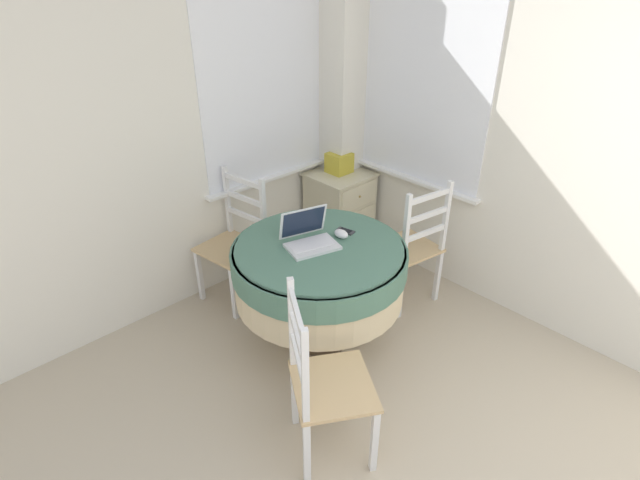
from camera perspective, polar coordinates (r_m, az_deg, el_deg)
corner_room_shell at (r=3.07m, az=8.61°, el=9.79°), size 4.17×5.17×2.55m
round_dining_table at (r=3.14m, az=-0.10°, el=-3.28°), size 1.09×1.09×0.77m
laptop at (r=3.04m, az=-1.26°, el=0.26°), size 0.37×0.34×0.22m
computer_mouse at (r=3.13m, az=2.44°, el=0.71°), size 0.07×0.10×0.05m
cell_phone at (r=3.21m, az=2.92°, el=1.04°), size 0.08×0.13×0.01m
dining_chair_near_back_window at (r=3.73m, az=-9.65°, el=-0.39°), size 0.45×0.48×0.98m
dining_chair_near_right_window at (r=3.68m, az=10.32°, el=-0.88°), size 0.49×0.46×0.98m
dining_chair_camera_near at (r=2.58m, az=0.45°, el=-16.08°), size 0.56×0.57×0.98m
corner_cabinet at (r=4.38m, az=2.26°, el=3.27°), size 0.48×0.47×0.71m
storage_box at (r=4.24m, az=2.21°, el=8.82°), size 0.18×0.18×0.17m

